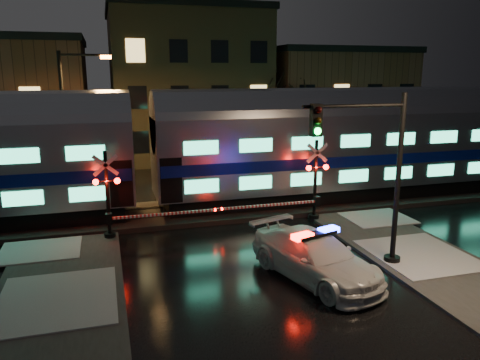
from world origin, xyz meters
name	(u,v)px	position (x,y,z in m)	size (l,w,h in m)	color
ground	(235,248)	(0.00, 0.00, 0.00)	(120.00, 120.00, 0.00)	black
ballast	(208,211)	(0.00, 5.00, 0.12)	(90.00, 4.20, 0.24)	black
sidewalk_left	(47,357)	(-6.50, -6.00, 0.06)	(4.00, 20.00, 0.12)	#2D2D2D
sidewalk_right	(479,291)	(6.50, -6.00, 0.06)	(4.00, 20.00, 0.12)	#2D2D2D
building_mid	(186,87)	(2.00, 22.50, 5.75)	(12.00, 11.00, 11.50)	brown
building_right	(328,102)	(15.00, 22.00, 4.25)	(12.00, 10.00, 8.50)	#542D20
train	(143,149)	(-3.13, 5.00, 3.38)	(51.00, 3.12, 5.92)	black
police_car	(315,257)	(1.85, -3.54, 0.79)	(3.64, 5.77, 1.73)	silver
crossing_signal_right	(309,189)	(4.24, 2.30, 1.60)	(5.48, 0.64, 3.88)	black
crossing_signal_left	(117,204)	(-4.48, 2.30, 1.57)	(5.38, 0.64, 3.81)	black
traffic_light	(374,179)	(4.12, -3.30, 3.33)	(4.05, 0.72, 6.27)	black
streetlight	(70,117)	(-6.52, 9.00, 4.62)	(2.68, 0.28, 8.01)	black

